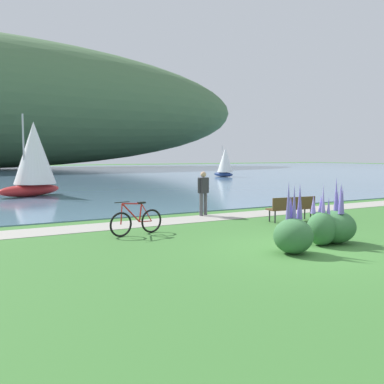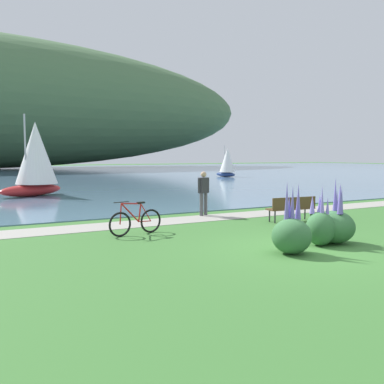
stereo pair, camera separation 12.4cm
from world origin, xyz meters
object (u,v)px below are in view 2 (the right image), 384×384
at_px(bicycle_leaning_near_bench, 136,221).
at_px(person_at_shoreline, 204,191).
at_px(park_bench_near_camera, 292,207).
at_px(sailboat_mid_bay, 35,158).
at_px(sailboat_toward_hillside, 227,162).

xyz_separation_m(bicycle_leaning_near_bench, person_at_shoreline, (3.77, 2.49, 0.58)).
bearing_deg(park_bench_near_camera, sailboat_mid_bay, 114.49).
height_order(person_at_shoreline, sailboat_mid_bay, sailboat_mid_bay).
bearing_deg(sailboat_toward_hillside, person_at_shoreline, -125.20).
bearing_deg(bicycle_leaning_near_bench, sailboat_mid_bay, 92.68).
height_order(person_at_shoreline, sailboat_toward_hillside, sailboat_toward_hillside).
height_order(bicycle_leaning_near_bench, sailboat_toward_hillside, sailboat_toward_hillside).
xyz_separation_m(person_at_shoreline, sailboat_toward_hillside, (16.89, 23.95, 0.63)).
relative_size(park_bench_near_camera, sailboat_mid_bay, 0.40).
bearing_deg(park_bench_near_camera, sailboat_toward_hillside, 60.85).
bearing_deg(sailboat_mid_bay, bicycle_leaning_near_bench, -87.32).
height_order(park_bench_near_camera, sailboat_mid_bay, sailboat_mid_bay).
bearing_deg(sailboat_toward_hillside, sailboat_mid_bay, -149.30).
bearing_deg(park_bench_near_camera, person_at_shoreline, 125.83).
height_order(sailboat_mid_bay, sailboat_toward_hillside, sailboat_mid_bay).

